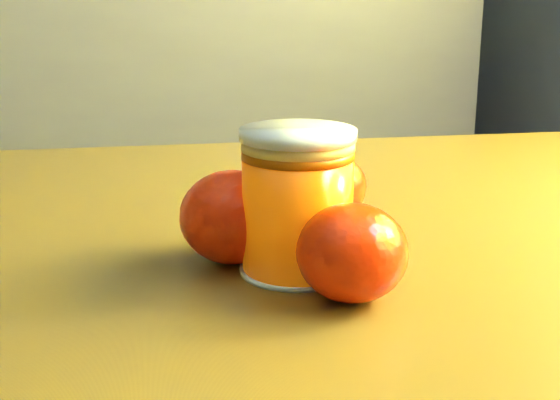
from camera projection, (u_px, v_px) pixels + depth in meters
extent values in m
cube|color=brown|center=(353.00, 241.00, 0.66)|extent=(1.00, 0.74, 0.04)
cylinder|color=#FF6305|center=(297.00, 211.00, 0.53)|extent=(0.07, 0.07, 0.09)
cylinder|color=#EAC35F|center=(298.00, 144.00, 0.51)|extent=(0.08, 0.08, 0.01)
cylinder|color=silver|center=(298.00, 135.00, 0.51)|extent=(0.08, 0.08, 0.00)
ellipsoid|color=#F22804|center=(232.00, 217.00, 0.55)|extent=(0.10, 0.10, 0.07)
ellipsoid|color=#F22804|center=(328.00, 187.00, 0.65)|extent=(0.08, 0.08, 0.06)
ellipsoid|color=#F22804|center=(352.00, 253.00, 0.48)|extent=(0.08, 0.08, 0.06)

